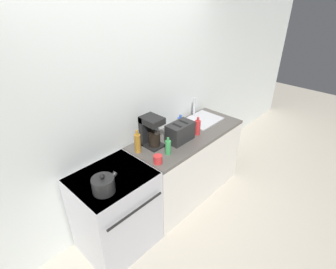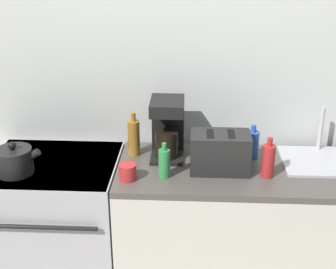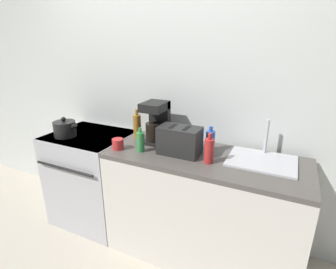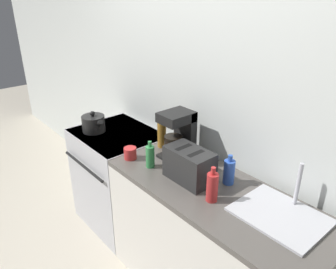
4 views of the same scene
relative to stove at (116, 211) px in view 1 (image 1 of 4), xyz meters
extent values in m
plane|color=beige|center=(0.60, -0.31, -0.47)|extent=(12.00, 12.00, 0.00)
cube|color=silver|center=(0.60, 0.37, 0.83)|extent=(8.00, 0.05, 2.60)
cube|color=#B7B7BC|center=(0.00, 0.00, -0.01)|extent=(0.74, 0.63, 0.92)
cube|color=black|center=(0.00, 0.00, 0.44)|extent=(0.72, 0.61, 0.02)
cylinder|color=black|center=(-0.17, -0.13, 0.44)|extent=(0.20, 0.20, 0.01)
cylinder|color=black|center=(0.17, -0.13, 0.44)|extent=(0.20, 0.20, 0.01)
cylinder|color=black|center=(-0.17, 0.13, 0.44)|extent=(0.20, 0.20, 0.01)
cylinder|color=black|center=(0.17, 0.13, 0.44)|extent=(0.20, 0.20, 0.01)
cylinder|color=black|center=(0.00, -0.34, 0.24)|extent=(0.63, 0.02, 0.02)
cube|color=silver|center=(1.14, 0.00, -0.03)|extent=(1.52, 0.62, 0.88)
cube|color=#514C47|center=(1.14, 0.00, 0.43)|extent=(1.52, 0.62, 0.04)
cylinder|color=black|center=(-0.16, -0.13, 0.52)|extent=(0.20, 0.20, 0.14)
sphere|color=black|center=(-0.16, -0.13, 0.61)|extent=(0.04, 0.04, 0.04)
cylinder|color=black|center=(-0.07, -0.13, 0.54)|extent=(0.11, 0.04, 0.09)
cube|color=black|center=(0.94, -0.04, 0.55)|extent=(0.32, 0.19, 0.22)
cube|color=black|center=(0.89, -0.04, 0.66)|extent=(0.04, 0.13, 0.01)
cube|color=black|center=(1.00, -0.04, 0.66)|extent=(0.04, 0.13, 0.01)
cube|color=black|center=(0.65, 0.11, 0.46)|extent=(0.19, 0.24, 0.02)
cube|color=black|center=(0.65, 0.20, 0.62)|extent=(0.19, 0.06, 0.35)
cube|color=black|center=(0.65, 0.11, 0.76)|extent=(0.19, 0.24, 0.07)
cylinder|color=black|center=(0.65, 0.08, 0.54)|extent=(0.13, 0.13, 0.15)
cube|color=#B7B7BC|center=(1.54, 0.08, 0.45)|extent=(0.48, 0.38, 0.01)
cylinder|color=silver|center=(1.54, 0.23, 0.59)|extent=(0.02, 0.02, 0.28)
cylinder|color=#B72828|center=(1.19, -0.09, 0.54)|extent=(0.07, 0.07, 0.18)
cylinder|color=#B72828|center=(1.19, -0.09, 0.65)|extent=(0.03, 0.03, 0.04)
cylinder|color=#2D56B7|center=(1.14, 0.13, 0.53)|extent=(0.07, 0.07, 0.16)
cylinder|color=#2D56B7|center=(1.14, 0.13, 0.63)|extent=(0.03, 0.03, 0.04)
cylinder|color=#9E6B23|center=(0.45, 0.14, 0.55)|extent=(0.07, 0.07, 0.21)
cylinder|color=#9E6B23|center=(0.45, 0.14, 0.68)|extent=(0.03, 0.03, 0.05)
cylinder|color=#338C47|center=(0.65, -0.13, 0.52)|extent=(0.06, 0.06, 0.16)
cylinder|color=#338C47|center=(0.65, -0.13, 0.62)|extent=(0.02, 0.02, 0.04)
cylinder|color=red|center=(0.45, -0.17, 0.49)|extent=(0.09, 0.09, 0.09)
camera|label=1|loc=(-1.05, -1.71, 2.00)|focal=28.00mm
camera|label=2|loc=(0.78, -2.32, 1.65)|focal=50.00mm
camera|label=3|loc=(1.67, -1.77, 1.28)|focal=28.00mm
camera|label=4|loc=(2.25, -1.33, 1.61)|focal=35.00mm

